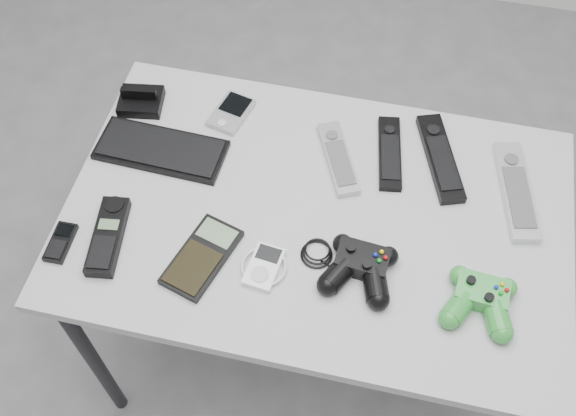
% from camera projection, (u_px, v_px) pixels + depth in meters
% --- Properties ---
extents(floor, '(3.50, 3.50, 0.00)m').
position_uv_depth(floor, '(304.00, 374.00, 1.91)').
color(floor, slate).
rests_on(floor, ground).
extents(desk, '(1.03, 0.66, 0.69)m').
position_uv_depth(desk, '(316.00, 228.00, 1.43)').
color(desk, '#A4A5A7').
rests_on(desk, floor).
extents(pda_keyboard, '(0.28, 0.13, 0.02)m').
position_uv_depth(pda_keyboard, '(161.00, 149.00, 1.47)').
color(pda_keyboard, black).
rests_on(pda_keyboard, desk).
extents(dock_bracket, '(0.11, 0.10, 0.05)m').
position_uv_depth(dock_bracket, '(140.00, 97.00, 1.53)').
color(dock_bracket, black).
rests_on(dock_bracket, desk).
extents(pda, '(0.09, 0.12, 0.02)m').
position_uv_depth(pda, '(231.00, 112.00, 1.52)').
color(pda, '#A8A7AF').
rests_on(pda, desk).
extents(remote_silver_a, '(0.12, 0.20, 0.02)m').
position_uv_depth(remote_silver_a, '(338.00, 158.00, 1.45)').
color(remote_silver_a, '#A8A7AF').
rests_on(remote_silver_a, desk).
extents(remote_black_a, '(0.13, 0.24, 0.02)m').
position_uv_depth(remote_black_a, '(440.00, 157.00, 1.45)').
color(remote_black_a, black).
rests_on(remote_black_a, desk).
extents(remote_black_b, '(0.08, 0.20, 0.02)m').
position_uv_depth(remote_black_b, '(390.00, 153.00, 1.46)').
color(remote_black_b, black).
rests_on(remote_black_b, desk).
extents(remote_silver_b, '(0.11, 0.25, 0.02)m').
position_uv_depth(remote_silver_b, '(516.00, 190.00, 1.40)').
color(remote_silver_b, silver).
rests_on(remote_silver_b, desk).
extents(mobile_phone, '(0.04, 0.09, 0.02)m').
position_uv_depth(mobile_phone, '(60.00, 242.00, 1.34)').
color(mobile_phone, black).
rests_on(mobile_phone, desk).
extents(cordless_handset, '(0.08, 0.18, 0.03)m').
position_uv_depth(cordless_handset, '(108.00, 236.00, 1.34)').
color(cordless_handset, black).
rests_on(cordless_handset, desk).
extents(calculator, '(0.13, 0.19, 0.02)m').
position_uv_depth(calculator, '(202.00, 257.00, 1.32)').
color(calculator, black).
rests_on(calculator, desk).
extents(mp3_player, '(0.10, 0.11, 0.02)m').
position_uv_depth(mp3_player, '(264.00, 267.00, 1.30)').
color(mp3_player, white).
rests_on(mp3_player, desk).
extents(controller_black, '(0.25, 0.17, 0.05)m').
position_uv_depth(controller_black, '(360.00, 266.00, 1.29)').
color(controller_black, black).
rests_on(controller_black, desk).
extents(controller_green, '(0.15, 0.16, 0.05)m').
position_uv_depth(controller_green, '(481.00, 299.00, 1.25)').
color(controller_green, '#227E29').
rests_on(controller_green, desk).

